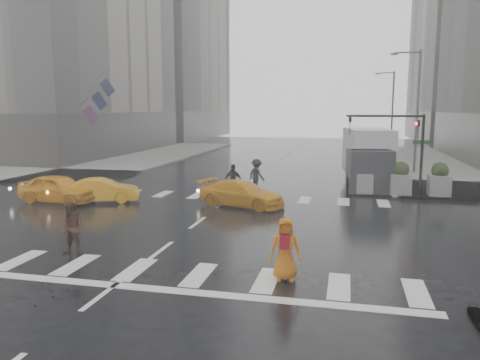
% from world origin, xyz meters
% --- Properties ---
extents(ground, '(120.00, 120.00, 0.00)m').
position_xyz_m(ground, '(0.00, 0.00, 0.00)').
color(ground, black).
rests_on(ground, ground).
extents(sidewalk_nw, '(35.00, 35.00, 0.15)m').
position_xyz_m(sidewalk_nw, '(-19.50, 17.50, 0.07)').
color(sidewalk_nw, gray).
rests_on(sidewalk_nw, ground).
extents(building_nw_far, '(26.05, 26.05, 44.00)m').
position_xyz_m(building_nw_far, '(-29.00, 56.00, 20.19)').
color(building_nw_far, '#62605B').
rests_on(building_nw_far, ground).
extents(road_markings, '(18.00, 48.00, 0.01)m').
position_xyz_m(road_markings, '(0.00, 0.00, 0.01)').
color(road_markings, silver).
rests_on(road_markings, ground).
extents(traffic_signal_pole, '(4.45, 0.42, 4.50)m').
position_xyz_m(traffic_signal_pole, '(9.01, 8.01, 3.22)').
color(traffic_signal_pole, black).
rests_on(traffic_signal_pole, ground).
extents(street_lamp_near, '(2.15, 0.22, 9.00)m').
position_xyz_m(street_lamp_near, '(10.87, 18.00, 4.95)').
color(street_lamp_near, '#59595B').
rests_on(street_lamp_near, ground).
extents(street_lamp_far, '(2.15, 0.22, 9.00)m').
position_xyz_m(street_lamp_far, '(10.87, 38.00, 4.95)').
color(street_lamp_far, '#59595B').
rests_on(street_lamp_far, ground).
extents(planter_west, '(1.10, 1.10, 1.80)m').
position_xyz_m(planter_west, '(7.00, 8.20, 0.98)').
color(planter_west, gray).
rests_on(planter_west, ground).
extents(planter_mid, '(1.10, 1.10, 1.80)m').
position_xyz_m(planter_mid, '(9.00, 8.20, 0.98)').
color(planter_mid, gray).
rests_on(planter_mid, ground).
extents(planter_east, '(1.10, 1.10, 1.80)m').
position_xyz_m(planter_east, '(11.00, 8.20, 0.98)').
color(planter_east, gray).
rests_on(planter_east, ground).
extents(flag_cluster, '(2.87, 3.06, 4.69)m').
position_xyz_m(flag_cluster, '(-15.08, 18.50, 5.64)').
color(flag_cluster, '#59595B').
rests_on(flag_cluster, ground).
extents(pedestrian_brown, '(0.89, 0.72, 1.76)m').
position_xyz_m(pedestrian_brown, '(-2.66, -5.08, 0.88)').
color(pedestrian_brown, '#3F2216').
rests_on(pedestrian_brown, ground).
extents(pedestrian_orange, '(0.96, 0.72, 1.79)m').
position_xyz_m(pedestrian_orange, '(4.49, -5.81, 0.90)').
color(pedestrian_orange, '#C7660E').
rests_on(pedestrian_orange, ground).
extents(pedestrian_far_a, '(1.15, 0.78, 1.84)m').
position_xyz_m(pedestrian_far_a, '(0.16, 5.77, 0.92)').
color(pedestrian_far_a, black).
rests_on(pedestrian_far_a, ground).
extents(pedestrian_far_b, '(1.37, 1.26, 1.87)m').
position_xyz_m(pedestrian_far_b, '(0.95, 8.31, 0.94)').
color(pedestrian_far_b, black).
rests_on(pedestrian_far_b, ground).
extents(taxi_front, '(4.44, 2.22, 1.45)m').
position_xyz_m(taxi_front, '(-8.30, 2.52, 0.73)').
color(taxi_front, orange).
rests_on(taxi_front, ground).
extents(taxi_mid, '(3.97, 2.50, 1.24)m').
position_xyz_m(taxi_mid, '(-6.18, 3.10, 0.62)').
color(taxi_mid, orange).
rests_on(taxi_mid, ground).
extents(taxi_rear, '(4.22, 2.81, 1.27)m').
position_xyz_m(taxi_rear, '(1.09, 3.74, 0.64)').
color(taxi_rear, orange).
rests_on(taxi_rear, ground).
extents(box_truck, '(2.50, 6.67, 3.54)m').
position_xyz_m(box_truck, '(7.37, 11.12, 1.89)').
color(box_truck, silver).
rests_on(box_truck, ground).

